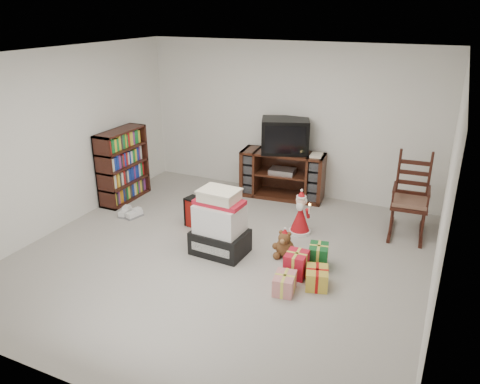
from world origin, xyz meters
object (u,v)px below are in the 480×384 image
object	(u,v)px
tv_stand	(283,175)
gift_pile	(220,226)
crt_television	(285,136)
bookshelf	(123,167)
mrs_claus_figurine	(222,220)
red_suitcase	(198,213)
teddy_bear	(285,246)
gift_cluster	(303,268)
santa_figurine	(300,217)
sneaker_pair	(130,213)
rocking_chair	(410,205)

from	to	relation	value
tv_stand	gift_pile	xyz separation A→B (m)	(-0.07, -2.15, -0.01)
crt_television	tv_stand	bearing A→B (deg)	-150.63
bookshelf	gift_pile	size ratio (longest dim) A/B	1.37
mrs_claus_figurine	bookshelf	bearing A→B (deg)	165.98
red_suitcase	teddy_bear	bearing A→B (deg)	0.43
red_suitcase	gift_cluster	distance (m)	1.93
santa_figurine	sneaker_pair	bearing A→B (deg)	-167.48
mrs_claus_figurine	gift_cluster	world-z (taller)	mrs_claus_figurine
gift_cluster	crt_television	size ratio (longest dim) A/B	1.06
red_suitcase	gift_cluster	xyz separation A→B (m)	(1.81, -0.69, -0.08)
rocking_chair	mrs_claus_figurine	xyz separation A→B (m)	(-2.34, -1.19, -0.18)
gift_pile	red_suitcase	bearing A→B (deg)	143.12
teddy_bear	tv_stand	bearing A→B (deg)	110.87
mrs_claus_figurine	crt_television	size ratio (longest dim) A/B	0.69
tv_stand	santa_figurine	size ratio (longest dim) A/B	2.18
tv_stand	crt_television	world-z (taller)	crt_television
tv_stand	crt_television	bearing A→B (deg)	44.28
tv_stand	santa_figurine	distance (m)	1.37
gift_cluster	rocking_chair	bearing A→B (deg)	61.85
gift_pile	mrs_claus_figurine	bearing A→B (deg)	117.56
bookshelf	gift_cluster	xyz separation A→B (m)	(3.43, -1.12, -0.42)
sneaker_pair	crt_television	bearing A→B (deg)	43.29
mrs_claus_figurine	crt_television	world-z (taller)	crt_television
rocking_chair	gift_pile	world-z (taller)	rocking_chair
mrs_claus_figurine	gift_cluster	xyz separation A→B (m)	(1.38, -0.61, -0.09)
tv_stand	rocking_chair	world-z (taller)	rocking_chair
bookshelf	sneaker_pair	size ratio (longest dim) A/B	3.45
bookshelf	gift_cluster	size ratio (longest dim) A/B	1.25
gift_pile	crt_television	bearing A→B (deg)	90.93
tv_stand	red_suitcase	distance (m)	1.77
gift_pile	red_suitcase	distance (m)	0.84
gift_cluster	crt_television	bearing A→B (deg)	115.16
gift_pile	santa_figurine	size ratio (longest dim) A/B	1.33
rocking_chair	teddy_bear	bearing A→B (deg)	-137.31
gift_pile	teddy_bear	xyz separation A→B (m)	(0.80, 0.25, -0.22)
crt_television	bookshelf	bearing A→B (deg)	-173.15
gift_pile	sneaker_pair	size ratio (longest dim) A/B	2.52
sneaker_pair	bookshelf	bearing A→B (deg)	132.01
teddy_bear	santa_figurine	bearing A→B (deg)	92.59
red_suitcase	mrs_claus_figurine	bearing A→B (deg)	1.05
rocking_chair	crt_television	world-z (taller)	crt_television
tv_stand	mrs_claus_figurine	xyz separation A→B (m)	(-0.28, -1.70, -0.16)
teddy_bear	santa_figurine	size ratio (longest dim) A/B	0.55
crt_television	red_suitcase	bearing A→B (deg)	-134.00
red_suitcase	teddy_bear	size ratio (longest dim) A/B	1.45
mrs_claus_figurine	gift_pile	bearing A→B (deg)	-65.61
teddy_bear	mrs_claus_figurine	distance (m)	1.03
gift_pile	sneaker_pair	world-z (taller)	gift_pile
red_suitcase	crt_television	world-z (taller)	crt_television
tv_stand	gift_cluster	world-z (taller)	tv_stand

